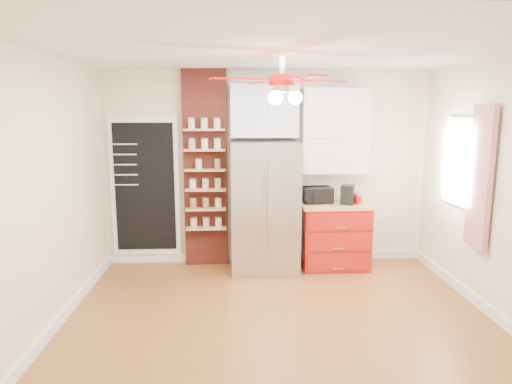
{
  "coord_description": "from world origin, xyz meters",
  "views": [
    {
      "loc": [
        -0.45,
        -4.36,
        2.16
      ],
      "look_at": [
        -0.2,
        0.9,
        1.21
      ],
      "focal_mm": 32.0,
      "sensor_mm": 36.0,
      "label": 1
    }
  ],
  "objects_px": {
    "ceiling_fan": "(282,81)",
    "canister_left": "(358,200)",
    "pantry_jar_oats": "(199,164)",
    "coffee_maker": "(348,195)",
    "toaster_oven": "(317,195)",
    "red_cabinet": "(334,235)",
    "fridge": "(265,207)"
  },
  "relations": [
    {
      "from": "ceiling_fan",
      "to": "canister_left",
      "type": "relative_size",
      "value": 10.84
    },
    {
      "from": "ceiling_fan",
      "to": "pantry_jar_oats",
      "type": "xyz_separation_m",
      "value": [
        -0.93,
        1.76,
        -0.99
      ]
    },
    {
      "from": "pantry_jar_oats",
      "to": "coffee_maker",
      "type": "bearing_deg",
      "value": -4.04
    },
    {
      "from": "toaster_oven",
      "to": "pantry_jar_oats",
      "type": "xyz_separation_m",
      "value": [
        -1.61,
        0.02,
        0.43
      ]
    },
    {
      "from": "red_cabinet",
      "to": "canister_left",
      "type": "relative_size",
      "value": 7.28
    },
    {
      "from": "canister_left",
      "to": "toaster_oven",
      "type": "bearing_deg",
      "value": 167.42
    },
    {
      "from": "pantry_jar_oats",
      "to": "canister_left",
      "type": "bearing_deg",
      "value": -3.85
    },
    {
      "from": "ceiling_fan",
      "to": "canister_left",
      "type": "xyz_separation_m",
      "value": [
        1.22,
        1.62,
        -1.46
      ]
    },
    {
      "from": "fridge",
      "to": "coffee_maker",
      "type": "distance_m",
      "value": 1.13
    },
    {
      "from": "fridge",
      "to": "toaster_oven",
      "type": "bearing_deg",
      "value": 8.36
    },
    {
      "from": "red_cabinet",
      "to": "ceiling_fan",
      "type": "height_order",
      "value": "ceiling_fan"
    },
    {
      "from": "ceiling_fan",
      "to": "coffee_maker",
      "type": "bearing_deg",
      "value": 56.56
    },
    {
      "from": "red_cabinet",
      "to": "coffee_maker",
      "type": "relative_size",
      "value": 3.54
    },
    {
      "from": "ceiling_fan",
      "to": "pantry_jar_oats",
      "type": "bearing_deg",
      "value": 117.93
    },
    {
      "from": "ceiling_fan",
      "to": "pantry_jar_oats",
      "type": "relative_size",
      "value": 10.93
    },
    {
      "from": "fridge",
      "to": "pantry_jar_oats",
      "type": "bearing_deg",
      "value": 171.57
    },
    {
      "from": "coffee_maker",
      "to": "canister_left",
      "type": "xyz_separation_m",
      "value": [
        0.15,
        -0.0,
        -0.07
      ]
    },
    {
      "from": "fridge",
      "to": "canister_left",
      "type": "distance_m",
      "value": 1.27
    },
    {
      "from": "canister_left",
      "to": "red_cabinet",
      "type": "bearing_deg",
      "value": 167.95
    },
    {
      "from": "coffee_maker",
      "to": "pantry_jar_oats",
      "type": "relative_size",
      "value": 2.07
    },
    {
      "from": "ceiling_fan",
      "to": "canister_left",
      "type": "bearing_deg",
      "value": 52.93
    },
    {
      "from": "toaster_oven",
      "to": "pantry_jar_oats",
      "type": "relative_size",
      "value": 3.11
    },
    {
      "from": "ceiling_fan",
      "to": "toaster_oven",
      "type": "height_order",
      "value": "ceiling_fan"
    },
    {
      "from": "red_cabinet",
      "to": "toaster_oven",
      "type": "xyz_separation_m",
      "value": [
        -0.24,
        0.06,
        0.56
      ]
    },
    {
      "from": "coffee_maker",
      "to": "canister_left",
      "type": "height_order",
      "value": "coffee_maker"
    },
    {
      "from": "toaster_oven",
      "to": "coffee_maker",
      "type": "xyz_separation_m",
      "value": [
        0.39,
        -0.12,
        0.02
      ]
    },
    {
      "from": "canister_left",
      "to": "ceiling_fan",
      "type": "bearing_deg",
      "value": -127.07
    },
    {
      "from": "canister_left",
      "to": "pantry_jar_oats",
      "type": "xyz_separation_m",
      "value": [
        -2.15,
        0.15,
        0.47
      ]
    },
    {
      "from": "red_cabinet",
      "to": "canister_left",
      "type": "bearing_deg",
      "value": -12.05
    },
    {
      "from": "coffee_maker",
      "to": "fridge",
      "type": "bearing_deg",
      "value": -158.56
    },
    {
      "from": "toaster_oven",
      "to": "coffee_maker",
      "type": "distance_m",
      "value": 0.41
    },
    {
      "from": "fridge",
      "to": "ceiling_fan",
      "type": "height_order",
      "value": "ceiling_fan"
    }
  ]
}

